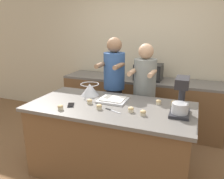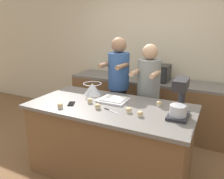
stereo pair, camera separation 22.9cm
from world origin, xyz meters
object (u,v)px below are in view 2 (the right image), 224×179
object	(u,v)px
cell_phone	(71,104)
cupcake_4	(90,101)
mixing_bowl	(92,89)
cupcake_6	(60,106)
person_left	(118,90)
stand_mixer	(180,101)
cupcake_3	(159,103)
cupcake_0	(174,105)
cupcake_5	(129,110)
cupcake_1	(140,114)
knife	(110,110)
person_right	(148,97)
microwave_oven	(156,73)
baking_tray	(113,100)
cupcake_2	(98,106)

from	to	relation	value
cell_phone	cupcake_4	size ratio (longest dim) A/B	2.53
mixing_bowl	cupcake_6	size ratio (longest dim) A/B	3.94
person_left	stand_mixer	bearing A→B (deg)	-35.52
mixing_bowl	cupcake_3	bearing A→B (deg)	-1.30
person_left	cupcake_3	world-z (taller)	person_left
cell_phone	cupcake_0	size ratio (longest dim) A/B	2.53
cupcake_0	cupcake_5	bearing A→B (deg)	-137.22
mixing_bowl	cupcake_4	size ratio (longest dim) A/B	3.94
cupcake_1	person_left	bearing A→B (deg)	126.76
stand_mixer	cupcake_0	size ratio (longest dim) A/B	6.39
person_left	knife	xyz separation A→B (m)	(0.31, -0.89, 0.03)
person_right	stand_mixer	world-z (taller)	person_right
knife	cupcake_6	xyz separation A→B (m)	(-0.55, -0.18, 0.03)
microwave_oven	cupcake_1	bearing A→B (deg)	-79.53
cell_phone	knife	distance (m)	0.52
cupcake_4	cupcake_5	xyz separation A→B (m)	(0.54, -0.07, 0.00)
mixing_bowl	cupcake_5	distance (m)	0.79
stand_mixer	microwave_oven	size ratio (longest dim) A/B	0.88
stand_mixer	cupcake_1	bearing A→B (deg)	-155.89
baking_tray	cell_phone	distance (m)	0.52
person_left	cupcake_6	distance (m)	1.10
person_right	baking_tray	distance (m)	0.65
person_left	cell_phone	xyz separation A→B (m)	(-0.20, -0.91, 0.04)
baking_tray	microwave_oven	size ratio (longest dim) A/B	0.76
knife	cupcake_1	bearing A→B (deg)	0.19
stand_mixer	cell_phone	distance (m)	1.25
stand_mixer	cupcake_4	xyz separation A→B (m)	(-1.04, -0.05, -0.15)
microwave_oven	cupcake_0	xyz separation A→B (m)	(0.56, -1.16, -0.11)
knife	microwave_oven	bearing A→B (deg)	87.91
person_left	cupcake_0	distance (m)	1.04
knife	cupcake_4	size ratio (longest dim) A/B	3.31
stand_mixer	cupcake_2	world-z (taller)	stand_mixer
person_right	cell_phone	bearing A→B (deg)	-126.31
baking_tray	cupcake_1	bearing A→B (deg)	-33.39
person_left	knife	distance (m)	0.94
cupcake_0	cupcake_2	size ratio (longest dim) A/B	1.00
person_right	cell_phone	world-z (taller)	person_right
baking_tray	cupcake_6	size ratio (longest dim) A/B	5.48
cupcake_5	cell_phone	bearing A→B (deg)	-174.98
person_right	mixing_bowl	size ratio (longest dim) A/B	6.36
mixing_bowl	knife	xyz separation A→B (m)	(0.48, -0.42, -0.08)
baking_tray	cupcake_1	distance (m)	0.55
person_left	cupcake_3	size ratio (longest dim) A/B	26.28
baking_tray	cupcake_4	distance (m)	0.29
cupcake_5	cupcake_1	bearing A→B (deg)	-16.18
baking_tray	cupcake_0	world-z (taller)	cupcake_0
knife	cupcake_5	world-z (taller)	cupcake_5
microwave_oven	cupcake_1	size ratio (longest dim) A/B	7.22
cupcake_6	cupcake_2	bearing A→B (deg)	23.84
cupcake_3	cupcake_5	distance (m)	0.43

